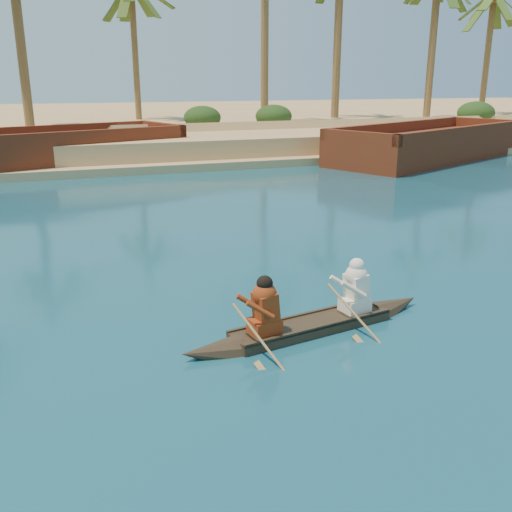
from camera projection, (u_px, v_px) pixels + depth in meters
name	position (u px, v px, depth m)	size (l,w,h in m)	color
sandy_embankment	(2.00, 127.00, 45.49)	(150.00, 51.00, 1.50)	tan
canoe	(312.00, 317.00, 9.68)	(4.83, 1.41, 1.32)	#32281B
barge_mid	(40.00, 153.00, 26.86)	(14.19, 8.36, 2.24)	#5D1F13
barge_right	(430.00, 145.00, 30.52)	(13.76, 9.30, 2.19)	#5D1F13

